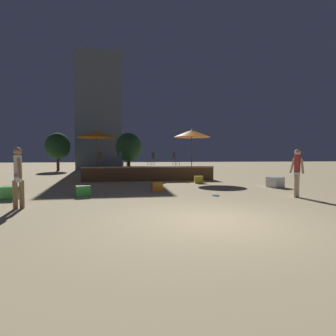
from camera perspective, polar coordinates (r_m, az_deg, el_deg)
name	(u,v)px	position (r m, az deg, el deg)	size (l,w,h in m)	color
ground_plane	(211,220)	(6.33, 9.39, -11.15)	(120.00, 120.00, 0.00)	#D1B784
wooden_deck	(148,173)	(17.04, -4.39, -1.10)	(7.97, 2.65, 0.88)	brown
patio_umbrella_0	(192,134)	(16.35, 5.20, 7.45)	(2.27, 2.27, 3.19)	brown
patio_umbrella_1	(97,134)	(15.91, -15.28, 7.09)	(2.33, 2.33, 3.07)	brown
cube_seat_0	(275,182)	(13.66, 22.31, -2.87)	(0.78, 0.78, 0.49)	white
cube_seat_1	(10,193)	(10.76, -31.08, -4.61)	(0.62, 0.62, 0.44)	#4CC651
cube_seat_2	(199,180)	(14.73, 6.67, -2.51)	(0.54, 0.54, 0.39)	yellow
cube_seat_3	(83,191)	(10.37, -18.05, -4.73)	(0.61, 0.61, 0.40)	#4CC651
cube_seat_4	(157,187)	(11.18, -2.43, -4.06)	(0.46, 0.46, 0.41)	orange
person_0	(18,175)	(8.57, -29.85, -1.39)	(0.37, 0.49, 1.75)	#997051
person_1	(297,171)	(10.62, 26.29, -0.62)	(0.38, 0.46, 1.75)	white
bistro_chair_0	(152,157)	(16.79, -3.45, 2.33)	(0.47, 0.47, 0.90)	#2D3338
bistro_chair_1	(175,157)	(17.12, 1.54, 2.34)	(0.44, 0.44, 0.90)	#47474C
bistro_chair_2	(122,157)	(16.74, -10.05, 2.30)	(0.47, 0.47, 0.90)	#1E4C47
bistro_chair_3	(100,157)	(17.80, -14.67, 2.27)	(0.43, 0.43, 0.90)	#47474C
frisbee_disc	(216,195)	(10.10, 10.35, -5.88)	(0.27, 0.27, 0.03)	#33B2D8
background_tree_0	(129,147)	(21.45, -8.59, 4.47)	(2.06, 2.06, 3.36)	#3D2B1C
background_tree_1	(58,146)	(28.59, -22.89, 4.39)	(2.42, 2.42, 3.84)	#3D2B1C
distant_building	(101,113)	(31.76, -14.48, 11.55)	(5.06, 3.94, 12.97)	#4C5666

